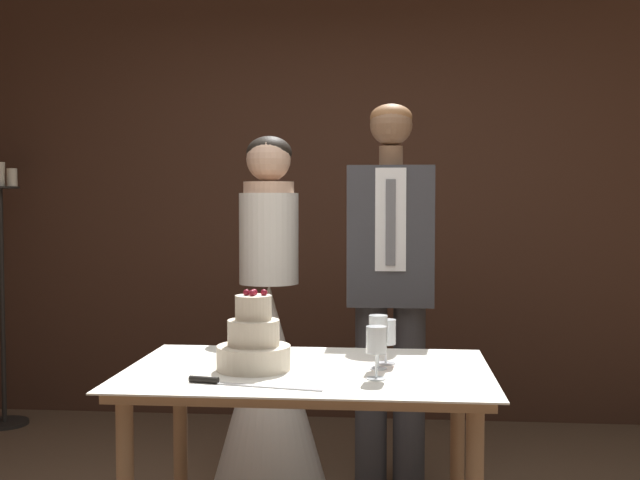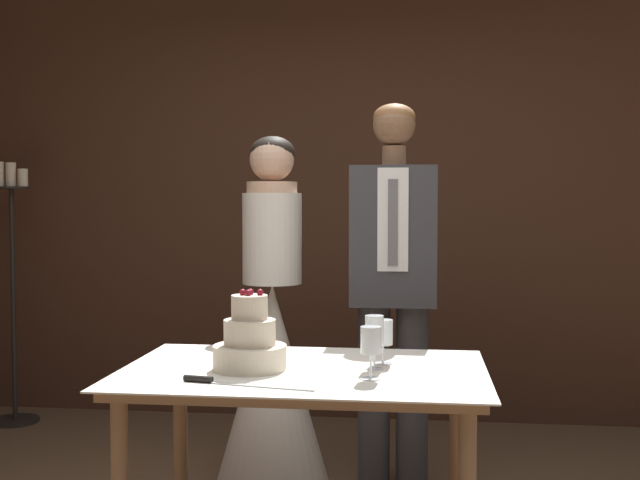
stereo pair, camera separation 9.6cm
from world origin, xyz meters
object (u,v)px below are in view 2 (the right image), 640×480
at_px(cake_table, 304,394).
at_px(cake_knife, 223,382).
at_px(groom, 393,277).
at_px(candle_stand, 13,290).
at_px(wine_glass_far, 374,332).
at_px(wine_glass_middle, 371,343).
at_px(bride, 272,356).
at_px(tiered_cake, 250,343).
at_px(wine_glass_near, 383,335).

distance_m(cake_table, cake_knife, 0.36).
relative_size(groom, candle_stand, 1.14).
xyz_separation_m(cake_knife, wine_glass_far, (0.47, 0.29, 0.12)).
relative_size(wine_glass_middle, candle_stand, 0.11).
height_order(cake_knife, bride, bride).
distance_m(cake_table, tiered_cake, 0.26).
relative_size(cake_table, groom, 0.71).
height_order(cake_table, candle_stand, candle_stand).
relative_size(wine_glass_far, candle_stand, 0.12).
xyz_separation_m(tiered_cake, groom, (0.47, 0.98, 0.14)).
bearing_deg(cake_table, bride, 106.74).
bearing_deg(wine_glass_far, cake_table, -174.72).
bearing_deg(groom, wine_glass_near, -90.88).
distance_m(cake_knife, groom, 1.34).
distance_m(wine_glass_middle, candle_stand, 2.98).
bearing_deg(candle_stand, cake_knife, -48.61).
relative_size(cake_table, bride, 0.78).
height_order(cake_table, bride, bride).
xyz_separation_m(cake_knife, groom, (0.51, 1.22, 0.23)).
distance_m(tiered_cake, groom, 1.10).
xyz_separation_m(wine_glass_near, wine_glass_far, (-0.03, -0.09, 0.02)).
relative_size(cake_knife, wine_glass_middle, 2.54).
xyz_separation_m(tiered_cake, bride, (-0.10, 0.98, -0.24)).
bearing_deg(wine_glass_middle, bride, 115.93).
relative_size(tiered_cake, wine_glass_near, 1.75).
bearing_deg(tiered_cake, groom, 64.24).
bearing_deg(cake_knife, cake_table, 60.49).
bearing_deg(wine_glass_near, cake_knife, -142.75).
xyz_separation_m(cake_table, cake_knife, (-0.23, -0.27, 0.10)).
relative_size(tiered_cake, cake_knife, 0.63).
height_order(tiered_cake, cake_knife, tiered_cake).
relative_size(wine_glass_middle, bride, 0.11).
bearing_deg(wine_glass_middle, wine_glass_far, 88.99).
xyz_separation_m(tiered_cake, wine_glass_near, (0.46, 0.14, 0.01)).
bearing_deg(wine_glass_far, tiered_cake, -173.05).
bearing_deg(candle_stand, wine_glass_far, -37.69).
bearing_deg(wine_glass_middle, tiered_cake, 165.72).
distance_m(cake_table, bride, 1.00).
distance_m(wine_glass_far, candle_stand, 2.88).
bearing_deg(bride, cake_table, -73.26).
bearing_deg(wine_glass_middle, cake_table, 150.20).
xyz_separation_m(cake_table, groom, (0.29, 0.95, 0.33)).
bearing_deg(bride, groom, -0.06).
bearing_deg(cake_knife, wine_glass_far, 42.21).
relative_size(wine_glass_near, groom, 0.09).
distance_m(wine_glass_near, wine_glass_middle, 0.26).
relative_size(cake_knife, candle_stand, 0.28).
bearing_deg(groom, bride, 179.94).
bearing_deg(wine_glass_far, wine_glass_middle, -91.01).
xyz_separation_m(cake_knife, wine_glass_middle, (0.47, 0.13, 0.11)).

